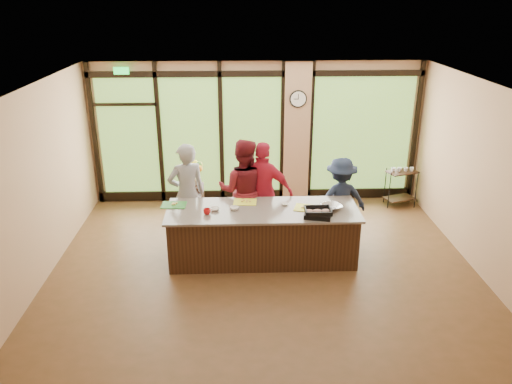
{
  "coord_description": "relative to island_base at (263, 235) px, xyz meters",
  "views": [
    {
      "loc": [
        -0.39,
        -7.29,
        4.27
      ],
      "look_at": [
        -0.11,
        0.4,
        1.19
      ],
      "focal_mm": 35.0,
      "sensor_mm": 36.0,
      "label": 1
    }
  ],
  "objects": [
    {
      "name": "cook_right",
      "position": [
        1.45,
        0.73,
        0.34
      ],
      "size": [
        1.09,
        0.73,
        1.56
      ],
      "primitive_type": "imported",
      "rotation": [
        0.0,
        0.0,
        3.3
      ],
      "color": "#182135",
      "rests_on": "floor"
    },
    {
      "name": "island_base",
      "position": [
        0.0,
        0.0,
        0.0
      ],
      "size": [
        3.1,
        1.0,
        0.88
      ],
      "primitive_type": "cube",
      "color": "black",
      "rests_on": "floor"
    },
    {
      "name": "bar_cart",
      "position": [
        3.06,
        2.21,
        0.07
      ],
      "size": [
        0.71,
        0.54,
        0.86
      ],
      "rotation": [
        0.0,
        0.0,
        0.34
      ],
      "color": "black",
      "rests_on": "floor"
    },
    {
      "name": "red_ramekin",
      "position": [
        -0.92,
        -0.16,
        0.53
      ],
      "size": [
        0.14,
        0.14,
        0.09
      ],
      "primitive_type": "imported",
      "rotation": [
        0.0,
        0.0,
        -0.14
      ],
      "color": "red",
      "rests_on": "countertop"
    },
    {
      "name": "cutting_board_right",
      "position": [
        0.75,
        0.01,
        0.49
      ],
      "size": [
        0.5,
        0.42,
        0.01
      ],
      "primitive_type": "cube",
      "rotation": [
        0.0,
        0.0,
        -0.28
      ],
      "color": "yellow",
      "rests_on": "countertop"
    },
    {
      "name": "ceiling",
      "position": [
        0.0,
        -0.3,
        2.56
      ],
      "size": [
        7.0,
        7.0,
        0.0
      ],
      "primitive_type": "plane",
      "rotation": [
        3.14,
        0.0,
        0.0
      ],
      "color": "white",
      "rests_on": "back_wall"
    },
    {
      "name": "cutting_board_left",
      "position": [
        -1.5,
        0.22,
        0.49
      ],
      "size": [
        0.43,
        0.33,
        0.01
      ],
      "primitive_type": "cube",
      "rotation": [
        0.0,
        0.0,
        -0.05
      ],
      "color": "#2E7E2F",
      "rests_on": "countertop"
    },
    {
      "name": "roasting_pan",
      "position": [
        0.87,
        -0.33,
        0.52
      ],
      "size": [
        0.49,
        0.42,
        0.07
      ],
      "primitive_type": "cube",
      "rotation": [
        0.0,
        0.0,
        -0.25
      ],
      "color": "black",
      "rests_on": "countertop"
    },
    {
      "name": "countertop",
      "position": [
        0.0,
        0.0,
        0.46
      ],
      "size": [
        3.2,
        1.1,
        0.04
      ],
      "primitive_type": "cube",
      "color": "gray",
      "rests_on": "island_base"
    },
    {
      "name": "mixing_bowl",
      "position": [
        1.15,
        -0.04,
        0.52
      ],
      "size": [
        0.43,
        0.43,
        0.08
      ],
      "primitive_type": "imported",
      "rotation": [
        0.0,
        0.0,
        0.35
      ],
      "color": "silver",
      "rests_on": "countertop"
    },
    {
      "name": "floor",
      "position": [
        0.0,
        -0.3,
        -0.44
      ],
      "size": [
        7.0,
        7.0,
        0.0
      ],
      "primitive_type": "plane",
      "color": "#50381C",
      "rests_on": "ground"
    },
    {
      "name": "cook_left",
      "position": [
        -1.32,
        0.71,
        0.49
      ],
      "size": [
        0.79,
        0.65,
        1.87
      ],
      "primitive_type": "imported",
      "rotation": [
        0.0,
        0.0,
        3.49
      ],
      "color": "gray",
      "rests_on": "floor"
    },
    {
      "name": "flower_stand",
      "position": [
        -1.3,
        1.67,
        -0.07
      ],
      "size": [
        0.4,
        0.4,
        0.73
      ],
      "primitive_type": "cube",
      "rotation": [
        0.0,
        0.0,
        -0.1
      ],
      "color": "black",
      "rests_on": "floor"
    },
    {
      "name": "prep_bowl_far",
      "position": [
        0.39,
        0.17,
        0.49
      ],
      "size": [
        0.13,
        0.13,
        0.03
      ],
      "primitive_type": "imported",
      "rotation": [
        0.0,
        0.0,
        0.06
      ],
      "color": "white",
      "rests_on": "countertop"
    },
    {
      "name": "wall_clock",
      "position": [
        0.85,
        2.57,
        1.81
      ],
      "size": [
        0.36,
        0.04,
        0.36
      ],
      "color": "black",
      "rests_on": "window_wall"
    },
    {
      "name": "flower_vase",
      "position": [
        -1.3,
        1.67,
        0.41
      ],
      "size": [
        0.3,
        0.3,
        0.24
      ],
      "primitive_type": "imported",
      "rotation": [
        0.0,
        0.0,
        0.4
      ],
      "color": "olive",
      "rests_on": "flower_stand"
    },
    {
      "name": "cook_midright",
      "position": [
        0.05,
        0.78,
        0.48
      ],
      "size": [
        1.17,
        0.75,
        1.85
      ],
      "primitive_type": "imported",
      "rotation": [
        0.0,
        0.0,
        2.84
      ],
      "color": "#B91C34",
      "rests_on": "floor"
    },
    {
      "name": "cutting_board_center",
      "position": [
        -0.29,
        0.31,
        0.49
      ],
      "size": [
        0.41,
        0.32,
        0.01
      ],
      "primitive_type": "cube",
      "rotation": [
        0.0,
        0.0,
        -0.08
      ],
      "color": "yellow",
      "rests_on": "countertop"
    },
    {
      "name": "left_wall",
      "position": [
        -3.5,
        -0.3,
        1.06
      ],
      "size": [
        0.0,
        6.0,
        6.0
      ],
      "primitive_type": "plane",
      "rotation": [
        1.57,
        0.0,
        1.57
      ],
      "color": "tan",
      "rests_on": "floor"
    },
    {
      "name": "prep_bowl_near",
      "position": [
        -0.8,
        -0.01,
        0.5
      ],
      "size": [
        0.19,
        0.19,
        0.05
      ],
      "primitive_type": "imported",
      "rotation": [
        0.0,
        0.0,
        -0.3
      ],
      "color": "white",
      "rests_on": "countertop"
    },
    {
      "name": "back_wall",
      "position": [
        0.0,
        2.7,
        1.06
      ],
      "size": [
        7.0,
        0.0,
        7.0
      ],
      "primitive_type": "plane",
      "rotation": [
        1.57,
        0.0,
        0.0
      ],
      "color": "tan",
      "rests_on": "floor"
    },
    {
      "name": "cook_midleft",
      "position": [
        -0.31,
        0.79,
        0.51
      ],
      "size": [
        1.02,
        0.85,
        1.91
      ],
      "primitive_type": "imported",
      "rotation": [
        0.0,
        0.0,
        2.99
      ],
      "color": "maroon",
      "rests_on": "floor"
    },
    {
      "name": "window_wall",
      "position": [
        0.16,
        2.65,
        0.95
      ],
      "size": [
        6.9,
        0.12,
        3.0
      ],
      "color": "tan",
      "rests_on": "floor"
    },
    {
      "name": "prep_bowl_mid",
      "position": [
        -0.48,
        0.0,
        0.5
      ],
      "size": [
        0.19,
        0.19,
        0.05
      ],
      "primitive_type": "imported",
      "rotation": [
        0.0,
        0.0,
        -0.29
      ],
      "color": "white",
      "rests_on": "countertop"
    },
    {
      "name": "right_wall",
      "position": [
        3.5,
        -0.3,
        1.06
      ],
      "size": [
        0.0,
        6.0,
        6.0
      ],
      "primitive_type": "plane",
      "rotation": [
        1.57,
        0.0,
        -1.57
      ],
      "color": "tan",
      "rests_on": "floor"
    }
  ]
}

